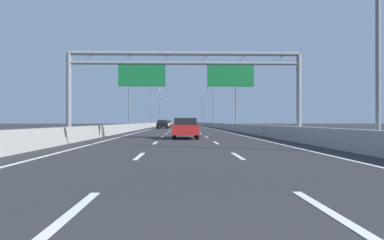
{
  "coord_description": "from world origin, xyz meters",
  "views": [
    {
      "loc": [
        -0.28,
        -2.14,
        1.28
      ],
      "look_at": [
        1.37,
        57.47,
        1.48
      ],
      "focal_mm": 37.43,
      "sensor_mm": 36.0,
      "label": 1
    }
  ],
  "objects_px": {
    "streetlamp_right_far": "(212,105)",
    "silver_car": "(182,124)",
    "streetlamp_right_distant": "(203,110)",
    "white_car": "(165,124)",
    "streetlamp_right_mid": "(234,93)",
    "streetlamp_left_mid": "(131,93)",
    "red_car": "(185,128)",
    "black_car": "(162,124)",
    "yellow_car": "(168,123)",
    "streetlamp_left_far": "(152,105)",
    "streetlamp_left_distant": "(161,110)",
    "sign_gantry": "(185,72)",
    "streetlamp_right_near": "(372,20)"
  },
  "relations": [
    {
      "from": "streetlamp_left_far",
      "to": "red_car",
      "type": "bearing_deg",
      "value": -83.85
    },
    {
      "from": "red_car",
      "to": "black_car",
      "type": "xyz_separation_m",
      "value": [
        -3.58,
        40.76,
        0.01
      ]
    },
    {
      "from": "streetlamp_left_mid",
      "to": "streetlamp_left_far",
      "type": "height_order",
      "value": "same"
    },
    {
      "from": "streetlamp_right_near",
      "to": "streetlamp_left_distant",
      "type": "distance_m",
      "value": 125.98
    },
    {
      "from": "streetlamp_right_far",
      "to": "white_car",
      "type": "height_order",
      "value": "streetlamp_right_far"
    },
    {
      "from": "streetlamp_left_mid",
      "to": "streetlamp_left_far",
      "type": "bearing_deg",
      "value": 90.0
    },
    {
      "from": "streetlamp_right_near",
      "to": "silver_car",
      "type": "relative_size",
      "value": 2.13
    },
    {
      "from": "streetlamp_right_mid",
      "to": "red_car",
      "type": "height_order",
      "value": "streetlamp_right_mid"
    },
    {
      "from": "silver_car",
      "to": "yellow_car",
      "type": "distance_m",
      "value": 33.8
    },
    {
      "from": "streetlamp_left_mid",
      "to": "streetlamp_left_far",
      "type": "distance_m",
      "value": 41.7
    },
    {
      "from": "streetlamp_right_mid",
      "to": "sign_gantry",
      "type": "bearing_deg",
      "value": -104.54
    },
    {
      "from": "streetlamp_left_distant",
      "to": "silver_car",
      "type": "bearing_deg",
      "value": -83.53
    },
    {
      "from": "streetlamp_left_far",
      "to": "streetlamp_left_distant",
      "type": "height_order",
      "value": "same"
    },
    {
      "from": "streetlamp_right_near",
      "to": "sign_gantry",
      "type": "bearing_deg",
      "value": 119.78
    },
    {
      "from": "silver_car",
      "to": "black_car",
      "type": "distance_m",
      "value": 6.07
    },
    {
      "from": "red_car",
      "to": "black_car",
      "type": "height_order",
      "value": "black_car"
    },
    {
      "from": "red_car",
      "to": "silver_car",
      "type": "relative_size",
      "value": 1.05
    },
    {
      "from": "sign_gantry",
      "to": "yellow_car",
      "type": "height_order",
      "value": "sign_gantry"
    },
    {
      "from": "streetlamp_left_distant",
      "to": "red_car",
      "type": "bearing_deg",
      "value": -86.14
    },
    {
      "from": "streetlamp_left_mid",
      "to": "yellow_car",
      "type": "bearing_deg",
      "value": 85.82
    },
    {
      "from": "silver_car",
      "to": "streetlamp_right_distant",
      "type": "bearing_deg",
      "value": 83.5
    },
    {
      "from": "streetlamp_right_near",
      "to": "streetlamp_left_distant",
      "type": "xyz_separation_m",
      "value": [
        -14.93,
        125.09,
        0.0
      ]
    },
    {
      "from": "streetlamp_right_distant",
      "to": "yellow_car",
      "type": "distance_m",
      "value": 34.27
    },
    {
      "from": "streetlamp_right_distant",
      "to": "white_car",
      "type": "height_order",
      "value": "streetlamp_right_distant"
    },
    {
      "from": "streetlamp_right_mid",
      "to": "streetlamp_left_mid",
      "type": "bearing_deg",
      "value": 180.0
    },
    {
      "from": "sign_gantry",
      "to": "white_car",
      "type": "distance_m",
      "value": 52.96
    },
    {
      "from": "streetlamp_left_far",
      "to": "black_car",
      "type": "height_order",
      "value": "streetlamp_left_far"
    },
    {
      "from": "streetlamp_right_far",
      "to": "red_car",
      "type": "relative_size",
      "value": 2.02
    },
    {
      "from": "streetlamp_left_far",
      "to": "silver_car",
      "type": "relative_size",
      "value": 2.13
    },
    {
      "from": "streetlamp_right_mid",
      "to": "silver_car",
      "type": "distance_m",
      "value": 19.8
    },
    {
      "from": "streetlamp_left_far",
      "to": "streetlamp_left_distant",
      "type": "xyz_separation_m",
      "value": [
        0.0,
        41.7,
        0.0
      ]
    },
    {
      "from": "streetlamp_left_distant",
      "to": "yellow_car",
      "type": "height_order",
      "value": "streetlamp_left_distant"
    },
    {
      "from": "sign_gantry",
      "to": "silver_car",
      "type": "bearing_deg",
      "value": 90.05
    },
    {
      "from": "black_car",
      "to": "streetlamp_right_far",
      "type": "bearing_deg",
      "value": 69.17
    },
    {
      "from": "streetlamp_right_mid",
      "to": "black_car",
      "type": "bearing_deg",
      "value": 130.73
    },
    {
      "from": "streetlamp_right_mid",
      "to": "black_car",
      "type": "xyz_separation_m",
      "value": [
        -11.0,
        12.77,
        -4.61
      ]
    },
    {
      "from": "streetlamp_right_distant",
      "to": "yellow_car",
      "type": "bearing_deg",
      "value": -109.22
    },
    {
      "from": "streetlamp_left_mid",
      "to": "streetlamp_right_distant",
      "type": "bearing_deg",
      "value": 79.85
    },
    {
      "from": "streetlamp_right_near",
      "to": "black_car",
      "type": "height_order",
      "value": "streetlamp_right_near"
    },
    {
      "from": "sign_gantry",
      "to": "red_car",
      "type": "xyz_separation_m",
      "value": [
        0.02,
        0.71,
        -4.06
      ]
    },
    {
      "from": "streetlamp_left_mid",
      "to": "white_car",
      "type": "xyz_separation_m",
      "value": [
        3.99,
        23.99,
        -4.66
      ]
    },
    {
      "from": "streetlamp_right_near",
      "to": "streetlamp_right_mid",
      "type": "height_order",
      "value": "same"
    },
    {
      "from": "red_car",
      "to": "silver_car",
      "type": "height_order",
      "value": "red_car"
    },
    {
      "from": "silver_car",
      "to": "streetlamp_left_distant",
      "type": "bearing_deg",
      "value": 96.47
    },
    {
      "from": "streetlamp_left_distant",
      "to": "red_car",
      "type": "xyz_separation_m",
      "value": [
        7.51,
        -111.38,
        -4.62
      ]
    },
    {
      "from": "streetlamp_right_far",
      "to": "silver_car",
      "type": "relative_size",
      "value": 2.13
    },
    {
      "from": "sign_gantry",
      "to": "silver_car",
      "type": "height_order",
      "value": "sign_gantry"
    },
    {
      "from": "streetlamp_right_mid",
      "to": "white_car",
      "type": "xyz_separation_m",
      "value": [
        -10.94,
        23.99,
        -4.66
      ]
    },
    {
      "from": "silver_car",
      "to": "white_car",
      "type": "height_order",
      "value": "white_car"
    },
    {
      "from": "streetlamp_left_far",
      "to": "yellow_car",
      "type": "relative_size",
      "value": 2.23
    }
  ]
}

